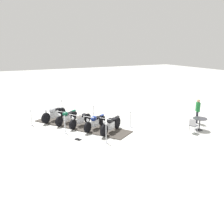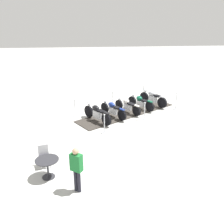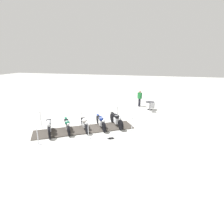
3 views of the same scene
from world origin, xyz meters
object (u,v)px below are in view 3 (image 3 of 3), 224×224
at_px(stanchion_right_rear, 132,127).
at_px(cafe_table, 150,104).
at_px(motorcycle_navy, 101,121).
at_px(stanchion_right_mid, 88,133).
at_px(info_placard, 110,137).
at_px(stanchion_left_front, 41,122).
at_px(bystander_person, 140,97).
at_px(motorcycle_cream, 85,123).
at_px(cafe_chair_near_table, 152,107).
at_px(stanchion_left_rear, 117,115).
at_px(motorcycle_black, 116,119).
at_px(motorcycle_chrome, 49,126).
at_px(stanchion_left_mid, 81,119).
at_px(stanchion_right_front, 38,139).
at_px(motorcycle_forest, 67,125).

bearing_deg(stanchion_right_rear, cafe_table, 82.33).
xyz_separation_m(motorcycle_navy, stanchion_right_mid, (-0.22, -1.83, -0.12)).
height_order(motorcycle_navy, info_placard, motorcycle_navy).
height_order(stanchion_left_front, bystander_person, bystander_person).
relative_size(motorcycle_cream, cafe_chair_near_table, 2.14).
bearing_deg(stanchion_left_rear, stanchion_right_rear, -58.11).
relative_size(motorcycle_black, stanchion_right_rear, 1.83).
height_order(motorcycle_chrome, info_placard, motorcycle_chrome).
height_order(motorcycle_navy, stanchion_left_mid, stanchion_left_mid).
relative_size(stanchion_left_mid, cafe_table, 1.28).
relative_size(stanchion_left_mid, stanchion_right_front, 1.06).
bearing_deg(cafe_table, motorcycle_chrome, -128.43).
bearing_deg(stanchion_left_mid, motorcycle_navy, -20.88).
bearing_deg(motorcycle_navy, info_placard, 3.13).
bearing_deg(stanchion_left_mid, stanchion_right_rear, -13.73).
distance_m(motorcycle_cream, info_placard, 2.30).
bearing_deg(motorcycle_black, stanchion_right_rear, 19.39).
xyz_separation_m(stanchion_right_front, cafe_chair_near_table, (5.97, 8.31, 0.18)).
height_order(cafe_table, cafe_chair_near_table, cafe_chair_near_table).
relative_size(stanchion_right_mid, cafe_chair_near_table, 1.22).
height_order(motorcycle_forest, stanchion_left_rear, stanchion_left_rear).
relative_size(motorcycle_black, cafe_table, 2.35).
xyz_separation_m(stanchion_left_front, cafe_chair_near_table, (7.53, 5.80, 0.15)).
distance_m(motorcycle_forest, stanchion_left_mid, 1.90).
height_order(stanchion_left_front, info_placard, stanchion_left_front).
distance_m(stanchion_right_mid, stanchion_left_mid, 2.96).
height_order(motorcycle_navy, cafe_table, motorcycle_navy).
height_order(motorcycle_black, stanchion_right_rear, stanchion_right_rear).
xyz_separation_m(motorcycle_forest, bystander_person, (3.92, 7.85, 0.51)).
bearing_deg(stanchion_left_rear, cafe_chair_near_table, 46.32).
xyz_separation_m(motorcycle_cream, stanchion_right_front, (-1.69, -2.76, -0.15)).
distance_m(motorcycle_cream, stanchion_right_mid, 1.45).
relative_size(stanchion_right_rear, cafe_table, 1.29).
distance_m(motorcycle_black, cafe_chair_near_table, 4.91).
xyz_separation_m(stanchion_left_mid, info_placard, (2.88, -2.18, -0.25)).
xyz_separation_m(stanchion_left_front, bystander_person, (6.20, 7.49, 0.61)).
xyz_separation_m(motorcycle_forest, cafe_table, (5.02, 6.94, 0.10)).
bearing_deg(motorcycle_cream, cafe_chair_near_table, 108.82).
xyz_separation_m(motorcycle_black, stanchion_left_front, (-5.21, -1.47, -0.14)).
xyz_separation_m(motorcycle_navy, stanchion_left_rear, (0.68, 2.21, -0.16)).
distance_m(motorcycle_forest, bystander_person, 8.79).
height_order(motorcycle_chrome, motorcycle_navy, motorcycle_chrome).
distance_m(stanchion_right_mid, cafe_chair_near_table, 7.63).
bearing_deg(motorcycle_chrome, cafe_table, 108.15).
relative_size(motorcycle_black, stanchion_left_mid, 1.84).
height_order(motorcycle_cream, stanchion_left_front, stanchion_left_front).
height_order(stanchion_right_mid, stanchion_left_rear, stanchion_right_mid).
xyz_separation_m(stanchion_left_front, stanchion_right_front, (1.56, -2.51, -0.04)).
xyz_separation_m(motorcycle_forest, motorcycle_cream, (0.98, 0.60, 0.01)).
bearing_deg(bystander_person, motorcycle_chrome, 4.63).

